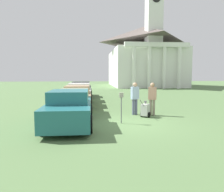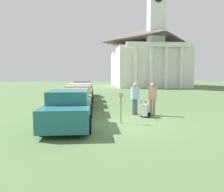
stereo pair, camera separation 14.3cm
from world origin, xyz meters
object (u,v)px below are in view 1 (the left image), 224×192
object	(u,v)px
parked_car_black	(81,90)
parking_meter	(121,102)
parked_car_teal	(70,109)
person_supervisor	(152,97)
church	(144,55)
parked_car_tan	(78,96)
parked_car_white	(80,93)
person_worker	(135,96)
equipment_cart	(145,110)
parked_car_sage	(75,102)

from	to	relation	value
parked_car_black	parking_meter	size ratio (longest dim) A/B	3.28
parked_car_teal	person_supervisor	size ratio (longest dim) A/B	2.74
parking_meter	church	bearing A→B (deg)	74.48
parked_car_tan	parked_car_white	xyz separation A→B (m)	(0.00, 2.78, 0.03)
parked_car_white	church	size ratio (longest dim) A/B	0.21
church	person_supervisor	bearing A→B (deg)	-102.91
parked_car_tan	person_worker	size ratio (longest dim) A/B	2.81
person_worker	person_supervisor	bearing A→B (deg)	143.54
parked_car_black	parked_car_tan	bearing A→B (deg)	-89.68
parked_car_tan	person_supervisor	distance (m)	5.97
parked_car_white	equipment_cart	size ratio (longest dim) A/B	5.05
parked_car_teal	parked_car_white	world-z (taller)	parked_car_teal
parked_car_sage	equipment_cart	size ratio (longest dim) A/B	4.88
equipment_cart	church	distance (m)	31.96
parked_car_tan	parking_meter	world-z (taller)	parked_car_tan
parking_meter	equipment_cart	xyz separation A→B (m)	(1.46, 1.31, -0.59)
parked_car_white	parked_car_black	size ratio (longest dim) A/B	1.09
parked_car_sage	church	size ratio (longest dim) A/B	0.21
person_worker	person_supervisor	world-z (taller)	person_worker
parked_car_tan	equipment_cart	world-z (taller)	parked_car_tan
parked_car_black	equipment_cart	distance (m)	11.46
parked_car_teal	person_supervisor	world-z (taller)	person_supervisor
parked_car_teal	equipment_cart	distance (m)	4.03
parked_car_black	person_supervisor	bearing A→B (deg)	-67.45
parked_car_teal	parking_meter	world-z (taller)	parked_car_teal
parked_car_black	church	bearing A→B (deg)	60.87
parked_car_white	parked_car_tan	bearing A→B (deg)	-89.68
parked_car_teal	equipment_cart	size ratio (longest dim) A/B	4.89
parking_meter	equipment_cart	world-z (taller)	parking_meter
parked_car_black	equipment_cart	world-z (taller)	parked_car_black
parking_meter	church	xyz separation A→B (m)	(8.86, 31.90, 4.93)
parked_car_black	equipment_cart	bearing A→B (deg)	-70.53
parked_car_teal	church	bearing A→B (deg)	71.10
parked_car_sage	parked_car_black	xyz separation A→B (m)	(0.00, 9.32, 0.06)
equipment_cart	church	size ratio (longest dim) A/B	0.04
parked_car_sage	parked_car_black	bearing A→B (deg)	90.32
parked_car_teal	person_supervisor	xyz separation A→B (m)	(4.25, 1.85, 0.30)
person_worker	parked_car_teal	bearing A→B (deg)	14.65
parked_car_sage	church	xyz separation A→B (m)	(11.16, 29.09, 5.25)
parked_car_black	person_supervisor	distance (m)	11.23
parked_car_sage	person_worker	distance (m)	3.45
parking_meter	church	size ratio (longest dim) A/B	0.06
parked_car_sage	parked_car_black	distance (m)	9.32
parked_car_black	parked_car_white	bearing A→B (deg)	-89.68
person_supervisor	equipment_cart	bearing A→B (deg)	65.57
parking_meter	person_supervisor	distance (m)	2.61
parked_car_black	church	distance (m)	23.29
parked_car_tan	church	bearing A→B (deg)	67.06
parked_car_tan	person_worker	xyz separation A→B (m)	(3.35, -3.89, 0.34)
person_supervisor	equipment_cart	distance (m)	0.91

